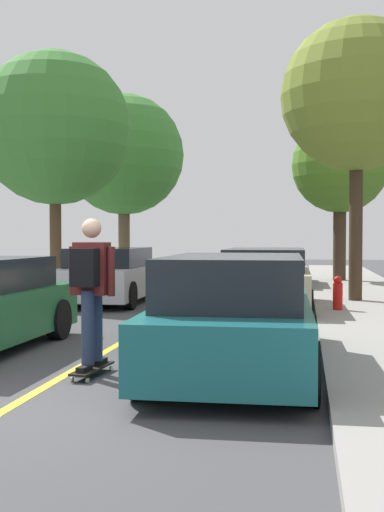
{
  "coord_description": "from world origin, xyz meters",
  "views": [
    {
      "loc": [
        2.8,
        -6.1,
        1.66
      ],
      "look_at": [
        0.1,
        9.31,
        1.17
      ],
      "focal_mm": 45.1,
      "sensor_mm": 36.0,
      "label": 1
    }
  ],
  "objects_px": {
    "parked_car_left_near": "(109,276)",
    "fire_hydrant": "(338,293)",
    "street_tree_left_near": "(124,155)",
    "street_tree_left_nearest": "(55,129)",
    "parked_car_right_near": "(265,281)",
    "parked_car_right_nearest": "(235,315)",
    "street_tree_right_nearest": "(357,96)",
    "skateboard": "(92,369)",
    "parked_car_right_far": "(278,268)",
    "skateboarder": "(91,283)",
    "street_tree_right_near": "(340,166)"
  },
  "relations": [
    {
      "from": "parked_car_right_far",
      "to": "street_tree_right_near",
      "type": "relative_size",
      "value": 0.77
    },
    {
      "from": "street_tree_left_nearest",
      "to": "fire_hydrant",
      "type": "relative_size",
      "value": 9.42
    },
    {
      "from": "skateboard",
      "to": "parked_car_right_far",
      "type": "bearing_deg",
      "value": 82.96
    },
    {
      "from": "street_tree_left_near",
      "to": "street_tree_right_near",
      "type": "height_order",
      "value": "street_tree_left_near"
    },
    {
      "from": "fire_hydrant",
      "to": "street_tree_left_nearest",
      "type": "bearing_deg",
      "value": 155.79
    },
    {
      "from": "parked_car_right_near",
      "to": "street_tree_right_nearest",
      "type": "bearing_deg",
      "value": 42.22
    },
    {
      "from": "parked_car_right_nearest",
      "to": "street_tree_right_near",
      "type": "xyz_separation_m",
      "value": [
        2.01,
        15.01,
        3.37
      ]
    },
    {
      "from": "parked_car_right_far",
      "to": "skateboard",
      "type": "height_order",
      "value": "parked_car_right_far"
    },
    {
      "from": "street_tree_right_nearest",
      "to": "skateboard",
      "type": "bearing_deg",
      "value": -113.63
    },
    {
      "from": "parked_car_right_nearest",
      "to": "skateboarder",
      "type": "relative_size",
      "value": 2.43
    },
    {
      "from": "street_tree_left_nearest",
      "to": "street_tree_right_nearest",
      "type": "height_order",
      "value": "street_tree_right_nearest"
    },
    {
      "from": "parked_car_left_near",
      "to": "skateboard",
      "type": "bearing_deg",
      "value": -74.12
    },
    {
      "from": "parked_car_right_near",
      "to": "parked_car_right_nearest",
      "type": "bearing_deg",
      "value": -89.99
    },
    {
      "from": "fire_hydrant",
      "to": "parked_car_left_near",
      "type": "bearing_deg",
      "value": 161.09
    },
    {
      "from": "parked_car_left_near",
      "to": "fire_hydrant",
      "type": "relative_size",
      "value": 6.09
    },
    {
      "from": "parked_car_left_near",
      "to": "parked_car_right_far",
      "type": "relative_size",
      "value": 0.98
    },
    {
      "from": "street_tree_left_nearest",
      "to": "skateboarder",
      "type": "height_order",
      "value": "street_tree_left_nearest"
    },
    {
      "from": "parked_car_left_near",
      "to": "skateboarder",
      "type": "height_order",
      "value": "skateboarder"
    },
    {
      "from": "street_tree_left_nearest",
      "to": "street_tree_left_near",
      "type": "height_order",
      "value": "street_tree_left_near"
    },
    {
      "from": "parked_car_left_near",
      "to": "skateboarder",
      "type": "bearing_deg",
      "value": -74.2
    },
    {
      "from": "parked_car_right_nearest",
      "to": "skateboard",
      "type": "bearing_deg",
      "value": -164.87
    },
    {
      "from": "parked_car_right_far",
      "to": "street_tree_right_nearest",
      "type": "bearing_deg",
      "value": -68.08
    },
    {
      "from": "parked_car_right_far",
      "to": "fire_hydrant",
      "type": "distance_m",
      "value": 7.27
    },
    {
      "from": "street_tree_left_near",
      "to": "skateboard",
      "type": "xyz_separation_m",
      "value": [
        4.33,
        -16.49,
        -4.65
      ]
    },
    {
      "from": "parked_car_right_nearest",
      "to": "skateboard",
      "type": "xyz_separation_m",
      "value": [
        -1.65,
        -0.45,
        -0.62
      ]
    },
    {
      "from": "parked_car_left_near",
      "to": "street_tree_right_nearest",
      "type": "relative_size",
      "value": 0.65
    },
    {
      "from": "street_tree_left_near",
      "to": "street_tree_left_nearest",
      "type": "bearing_deg",
      "value": -90.0
    },
    {
      "from": "parked_car_right_near",
      "to": "street_tree_left_nearest",
      "type": "distance_m",
      "value": 7.78
    },
    {
      "from": "parked_car_left_near",
      "to": "parked_car_right_near",
      "type": "height_order",
      "value": "parked_car_right_near"
    },
    {
      "from": "parked_car_right_near",
      "to": "street_tree_right_nearest",
      "type": "height_order",
      "value": "street_tree_right_nearest"
    },
    {
      "from": "street_tree_right_near",
      "to": "parked_car_right_nearest",
      "type": "bearing_deg",
      "value": -97.63
    },
    {
      "from": "parked_car_right_near",
      "to": "street_tree_left_nearest",
      "type": "bearing_deg",
      "value": 152.73
    },
    {
      "from": "parked_car_right_near",
      "to": "street_tree_left_near",
      "type": "distance_m",
      "value": 12.29
    },
    {
      "from": "parked_car_right_far",
      "to": "street_tree_left_near",
      "type": "distance_m",
      "value": 7.89
    },
    {
      "from": "parked_car_right_near",
      "to": "parked_car_right_far",
      "type": "xyz_separation_m",
      "value": [
        -0.0,
        6.83,
        -0.06
      ]
    },
    {
      "from": "parked_car_right_near",
      "to": "fire_hydrant",
      "type": "height_order",
      "value": "parked_car_right_near"
    },
    {
      "from": "street_tree_right_nearest",
      "to": "street_tree_right_near",
      "type": "distance_m",
      "value": 7.14
    },
    {
      "from": "fire_hydrant",
      "to": "skateboard",
      "type": "relative_size",
      "value": 0.82
    },
    {
      "from": "street_tree_left_near",
      "to": "skateboard",
      "type": "distance_m",
      "value": 17.67
    },
    {
      "from": "skateboard",
      "to": "street_tree_left_near",
      "type": "bearing_deg",
      "value": 104.7
    },
    {
      "from": "street_tree_left_near",
      "to": "parked_car_left_near",
      "type": "bearing_deg",
      "value": -76.46
    },
    {
      "from": "parked_car_right_nearest",
      "to": "parked_car_right_far",
      "type": "bearing_deg",
      "value": 90.0
    },
    {
      "from": "street_tree_right_nearest",
      "to": "skateboarder",
      "type": "distance_m",
      "value": 9.94
    },
    {
      "from": "parked_car_right_near",
      "to": "parked_car_left_near",
      "type": "bearing_deg",
      "value": 158.14
    },
    {
      "from": "street_tree_right_near",
      "to": "skateboard",
      "type": "relative_size",
      "value": 6.56
    },
    {
      "from": "parked_car_right_nearest",
      "to": "street_tree_left_nearest",
      "type": "height_order",
      "value": "street_tree_left_nearest"
    },
    {
      "from": "parked_car_right_near",
      "to": "street_tree_right_nearest",
      "type": "xyz_separation_m",
      "value": [
        2.01,
        1.83,
        4.25
      ]
    },
    {
      "from": "skateboarder",
      "to": "street_tree_left_nearest",
      "type": "bearing_deg",
      "value": 114.11
    },
    {
      "from": "street_tree_right_nearest",
      "to": "skateboard",
      "type": "height_order",
      "value": "street_tree_right_nearest"
    },
    {
      "from": "street_tree_right_nearest",
      "to": "parked_car_right_nearest",
      "type": "bearing_deg",
      "value": -104.24
    }
  ]
}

